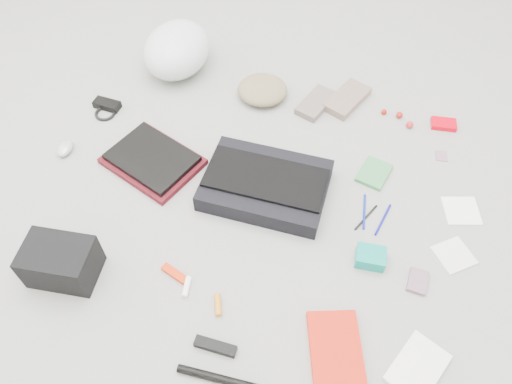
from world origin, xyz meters
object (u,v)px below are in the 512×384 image
(laptop, at_px, (152,158))
(book_red, at_px, (335,348))
(bike_helmet, at_px, (177,50))
(camera_bag, at_px, (61,262))
(accordion_wallet, at_px, (370,257))
(messenger_bag, at_px, (266,185))

(laptop, xyz_separation_m, book_red, (0.80, -0.50, -0.02))
(laptop, distance_m, bike_helmet, 0.56)
(laptop, bearing_deg, camera_bag, -78.27)
(laptop, xyz_separation_m, camera_bag, (-0.08, -0.51, 0.04))
(bike_helmet, distance_m, accordion_wallet, 1.21)
(laptop, height_order, accordion_wallet, accordion_wallet)
(bike_helmet, relative_size, book_red, 1.54)
(camera_bag, distance_m, accordion_wallet, 0.99)
(accordion_wallet, bearing_deg, book_red, -103.31)
(book_red, relative_size, accordion_wallet, 2.36)
(bike_helmet, relative_size, accordion_wallet, 3.63)
(bike_helmet, xyz_separation_m, book_red, (0.92, -1.05, -0.09))
(messenger_bag, distance_m, laptop, 0.45)
(bike_helmet, distance_m, camera_bag, 1.06)
(camera_bag, bearing_deg, bike_helmet, 85.44)
(messenger_bag, height_order, camera_bag, camera_bag)
(laptop, distance_m, book_red, 0.95)
(messenger_bag, distance_m, accordion_wallet, 0.44)
(bike_helmet, distance_m, book_red, 1.40)
(bike_helmet, bearing_deg, laptop, -76.47)
(messenger_bag, xyz_separation_m, bike_helmet, (-0.56, 0.55, 0.07))
(camera_bag, relative_size, accordion_wallet, 2.26)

